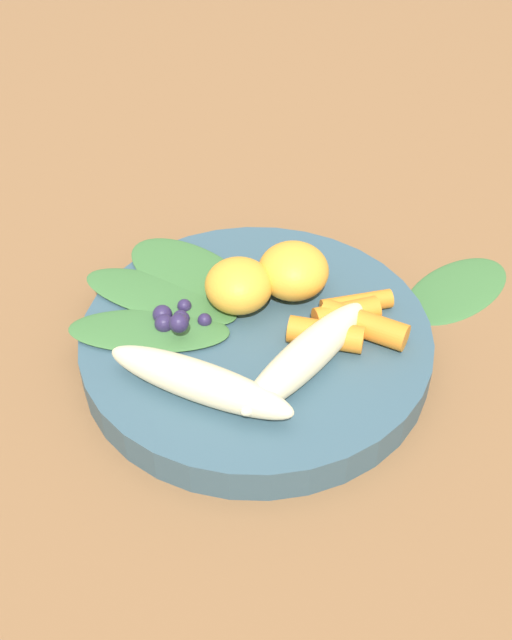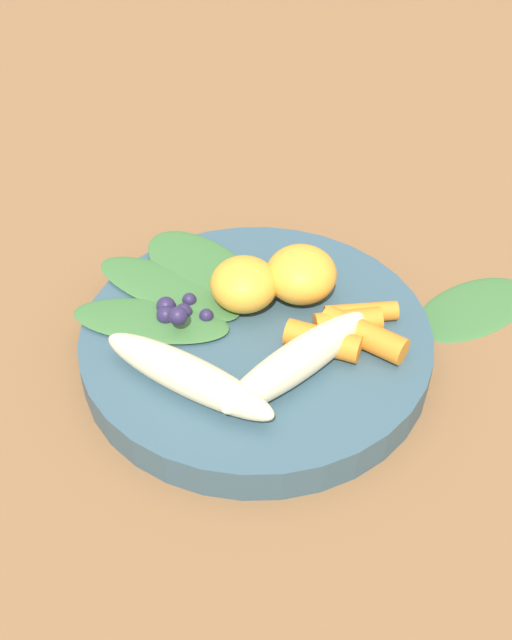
% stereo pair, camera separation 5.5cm
% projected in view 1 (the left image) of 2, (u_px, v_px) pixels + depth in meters
% --- Properties ---
extents(ground_plane, '(2.40, 2.40, 0.00)m').
position_uv_depth(ground_plane, '(256.00, 356.00, 0.57)').
color(ground_plane, brown).
extents(bowl, '(0.25, 0.25, 0.03)m').
position_uv_depth(bowl, '(256.00, 344.00, 0.57)').
color(bowl, '#385666').
rests_on(bowl, ground_plane).
extents(banana_peeled_left, '(0.13, 0.09, 0.03)m').
position_uv_depth(banana_peeled_left, '(306.00, 356.00, 0.52)').
color(banana_peeled_left, beige).
rests_on(banana_peeled_left, bowl).
extents(banana_peeled_right, '(0.07, 0.14, 0.03)m').
position_uv_depth(banana_peeled_right, '(199.00, 381.00, 0.50)').
color(banana_peeled_right, beige).
rests_on(banana_peeled_right, bowl).
extents(orange_segment_near, '(0.05, 0.05, 0.04)m').
position_uv_depth(orange_segment_near, '(239.00, 286.00, 0.56)').
color(orange_segment_near, '#F4A833').
rests_on(orange_segment_near, bowl).
extents(orange_segment_far, '(0.05, 0.05, 0.04)m').
position_uv_depth(orange_segment_far, '(293.00, 271.00, 0.57)').
color(orange_segment_far, '#F4A833').
rests_on(orange_segment_far, bowl).
extents(carrot_front, '(0.02, 0.05, 0.02)m').
position_uv_depth(carrot_front, '(326.00, 334.00, 0.54)').
color(carrot_front, orange).
rests_on(carrot_front, bowl).
extents(carrot_mid_left, '(0.04, 0.07, 0.02)m').
position_uv_depth(carrot_mid_left, '(364.00, 325.00, 0.55)').
color(carrot_mid_left, orange).
rests_on(carrot_mid_left, bowl).
extents(carrot_mid_right, '(0.04, 0.05, 0.02)m').
position_uv_depth(carrot_mid_right, '(346.00, 314.00, 0.55)').
color(carrot_mid_right, orange).
rests_on(carrot_mid_right, bowl).
extents(carrot_rear, '(0.03, 0.05, 0.01)m').
position_uv_depth(carrot_rear, '(357.00, 304.00, 0.57)').
color(carrot_rear, orange).
rests_on(carrot_rear, bowl).
extents(blueberry_pile, '(0.04, 0.04, 0.03)m').
position_uv_depth(blueberry_pile, '(176.00, 318.00, 0.55)').
color(blueberry_pile, '#2D234C').
rests_on(blueberry_pile, bowl).
extents(kale_leaf_left, '(0.12, 0.13, 0.00)m').
position_uv_depth(kale_leaf_left, '(190.00, 273.00, 0.60)').
color(kale_leaf_left, '#3D7038').
rests_on(kale_leaf_left, bowl).
extents(kale_leaf_right, '(0.08, 0.13, 0.00)m').
position_uv_depth(kale_leaf_right, '(160.00, 296.00, 0.58)').
color(kale_leaf_right, '#3D7038').
rests_on(kale_leaf_right, bowl).
extents(kale_leaf_rear, '(0.06, 0.12, 0.00)m').
position_uv_depth(kale_leaf_rear, '(149.00, 330.00, 0.55)').
color(kale_leaf_rear, '#3D7038').
rests_on(kale_leaf_rear, bowl).
extents(kale_leaf_stray, '(0.12, 0.12, 0.01)m').
position_uv_depth(kale_leaf_stray, '(457.00, 288.00, 0.63)').
color(kale_leaf_stray, '#3D7038').
rests_on(kale_leaf_stray, ground_plane).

